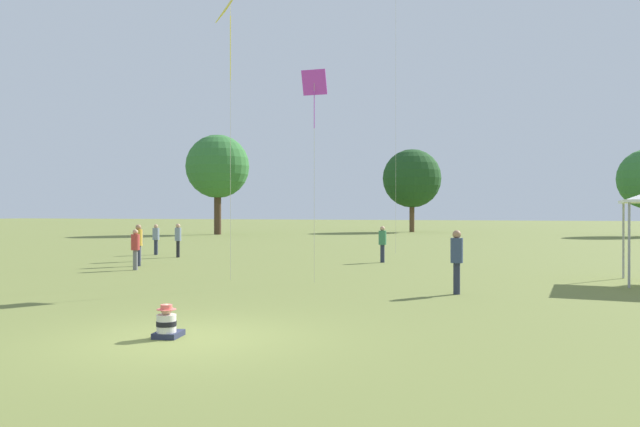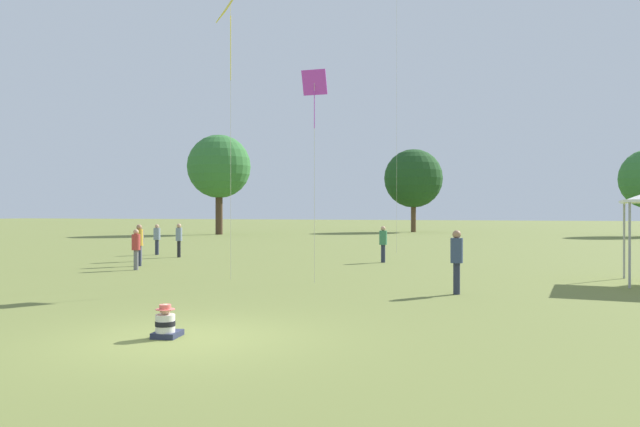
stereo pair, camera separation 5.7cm
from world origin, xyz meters
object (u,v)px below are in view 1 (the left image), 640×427
object	(u,v)px
kite_1	(314,89)
kite_2	(230,8)
person_standing_0	(135,246)
person_standing_6	(178,237)
person_standing_3	(382,241)
distant_tree_0	(218,167)
person_standing_1	(139,240)
person_standing_4	(138,241)
seated_toddler	(167,324)
person_standing_7	(457,256)
person_standing_5	(156,237)
distant_tree_2	(412,179)

from	to	relation	value
kite_1	kite_2	size ratio (longest dim) A/B	0.69
person_standing_0	person_standing_6	world-z (taller)	person_standing_6
kite_2	kite_1	bearing A→B (deg)	95.29
person_standing_3	distant_tree_0	size ratio (longest dim) A/B	0.16
person_standing_1	kite_1	size ratio (longest dim) A/B	0.24
person_standing_4	kite_1	xyz separation A→B (m)	(8.64, -3.24, 4.97)
person_standing_4	kite_2	xyz separation A→B (m)	(5.81, -3.32, 7.73)
distant_tree_0	person_standing_3	bearing A→B (deg)	-50.36
person_standing_1	seated_toddler	bearing A→B (deg)	-125.24
person_standing_3	kite_1	xyz separation A→B (m)	(-0.27, -8.14, 5.05)
distant_tree_0	person_standing_6	bearing A→B (deg)	-65.49
person_standing_4	kite_2	world-z (taller)	kite_2
person_standing_3	person_standing_6	size ratio (longest dim) A/B	0.97
person_standing_7	person_standing_4	bearing A→B (deg)	-153.93
person_standing_5	person_standing_1	bearing A→B (deg)	-147.65
person_standing_6	person_standing_7	size ratio (longest dim) A/B	0.95
person_standing_1	distant_tree_0	xyz separation A→B (m)	(-12.09, 29.91, 5.56)
person_standing_4	person_standing_5	size ratio (longest dim) A/B	1.08
person_standing_3	person_standing_4	distance (m)	10.16
person_standing_5	person_standing_7	size ratio (longest dim) A/B	0.91
person_standing_0	person_standing_5	distance (m)	8.32
person_standing_4	person_standing_7	size ratio (longest dim) A/B	0.99
person_standing_1	person_standing_4	bearing A→B (deg)	-127.24
seated_toddler	distant_tree_0	distance (m)	49.69
person_standing_1	person_standing_6	distance (m)	2.71
seated_toddler	person_standing_1	bearing A→B (deg)	117.04
person_standing_4	person_standing_0	bearing A→B (deg)	67.17
person_standing_1	distant_tree_2	world-z (taller)	distant_tree_2
person_standing_7	person_standing_3	bearing A→B (deg)	159.19
person_standing_3	distant_tree_0	distance (m)	35.51
person_standing_0	person_standing_4	xyz separation A→B (m)	(-0.90, 1.47, 0.09)
distant_tree_2	person_standing_0	bearing A→B (deg)	-92.40
distant_tree_2	person_standing_3	bearing A→B (deg)	-81.43
distant_tree_2	kite_1	bearing A→B (deg)	-83.17
person_standing_4	person_standing_5	world-z (taller)	person_standing_4
kite_1	distant_tree_0	bearing A→B (deg)	-13.55
distant_tree_0	kite_1	bearing A→B (deg)	-57.83
kite_1	person_standing_0	bearing A→B (deg)	31.43
person_standing_0	distant_tree_0	size ratio (longest dim) A/B	0.16
person_standing_1	person_standing_7	xyz separation A→B (m)	(14.48, -6.55, 0.10)
person_standing_0	distant_tree_0	world-z (taller)	distant_tree_0
person_standing_0	person_standing_1	distance (m)	4.15
person_standing_1	kite_1	world-z (taller)	kite_1
person_standing_4	distant_tree_2	xyz separation A→B (m)	(2.85, 45.06, 4.73)
person_standing_0	distant_tree_0	bearing A→B (deg)	1.87
kite_2	person_standing_6	bearing A→B (deg)	-135.77
seated_toddler	person_standing_6	xyz separation A→B (m)	(-10.04, 16.67, 0.74)
person_standing_3	kite_2	distance (m)	11.76
distant_tree_2	distant_tree_0	bearing A→B (deg)	-141.15
person_standing_1	kite_2	world-z (taller)	kite_2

